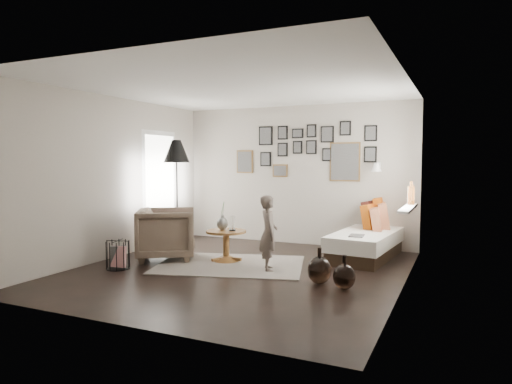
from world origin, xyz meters
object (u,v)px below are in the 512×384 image
at_px(pedestal_table, 226,247).
at_px(floor_lamp, 177,155).
at_px(child, 269,233).
at_px(vase, 222,221).
at_px(daybed, 368,239).
at_px(demijohn_large, 319,270).
at_px(demijohn_small, 344,277).
at_px(armchair, 167,234).
at_px(magazine_basket, 118,255).

height_order(pedestal_table, floor_lamp, floor_lamp).
bearing_deg(child, floor_lamp, 42.65).
bearing_deg(vase, daybed, 32.15).
distance_m(floor_lamp, demijohn_large, 3.39).
bearing_deg(demijohn_large, demijohn_small, -18.92).
xyz_separation_m(pedestal_table, armchair, (-0.96, -0.23, 0.18)).
height_order(pedestal_table, child, child).
bearing_deg(pedestal_table, magazine_basket, -138.35).
bearing_deg(child, demijohn_large, -143.71).
xyz_separation_m(daybed, demijohn_large, (-0.25, -1.94, -0.11)).
xyz_separation_m(armchair, demijohn_large, (2.65, -0.43, -0.23)).
xyz_separation_m(armchair, floor_lamp, (-0.21, 0.62, 1.25)).
height_order(demijohn_large, demijohn_small, demijohn_large).
height_order(pedestal_table, daybed, daybed).
bearing_deg(armchair, vase, -106.42).
bearing_deg(magazine_basket, vase, 44.13).
bearing_deg(pedestal_table, demijohn_small, -20.69).
height_order(pedestal_table, demijohn_large, pedestal_table).
distance_m(demijohn_small, child, 1.38).
xyz_separation_m(vase, daybed, (2.02, 1.27, -0.33)).
relative_size(floor_lamp, demijohn_large, 4.12).
bearing_deg(pedestal_table, floor_lamp, 161.63).
height_order(daybed, floor_lamp, floor_lamp).
distance_m(vase, child, 0.95).
bearing_deg(demijohn_large, armchair, 170.87).
relative_size(pedestal_table, floor_lamp, 0.32).
bearing_deg(demijohn_small, daybed, 92.89).
height_order(daybed, demijohn_small, daybed).
height_order(vase, floor_lamp, floor_lamp).
relative_size(vase, daybed, 0.22).
xyz_separation_m(daybed, child, (-1.12, -1.55, 0.25)).
relative_size(pedestal_table, magazine_basket, 1.52).
bearing_deg(floor_lamp, magazine_basket, -91.55).
relative_size(pedestal_table, vase, 1.40).
relative_size(daybed, armchair, 2.22).
height_order(magazine_basket, demijohn_large, demijohn_large).
bearing_deg(demijohn_large, magazine_basket, -171.72).
xyz_separation_m(pedestal_table, demijohn_large, (1.70, -0.65, -0.05)).
height_order(daybed, demijohn_large, daybed).
relative_size(vase, demijohn_large, 0.95).
xyz_separation_m(daybed, magazine_basket, (-3.15, -2.37, -0.09)).
relative_size(daybed, floor_lamp, 1.04).
distance_m(daybed, demijohn_large, 1.96).
bearing_deg(armchair, child, -123.17).
height_order(vase, demijohn_large, vase).
distance_m(pedestal_table, vase, 0.41).
xyz_separation_m(armchair, magazine_basket, (-0.25, -0.85, -0.21)).
relative_size(floor_lamp, magazine_basket, 4.70).
xyz_separation_m(vase, magazine_basket, (-1.13, -1.10, -0.43)).
bearing_deg(demijohn_large, daybed, 82.79).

